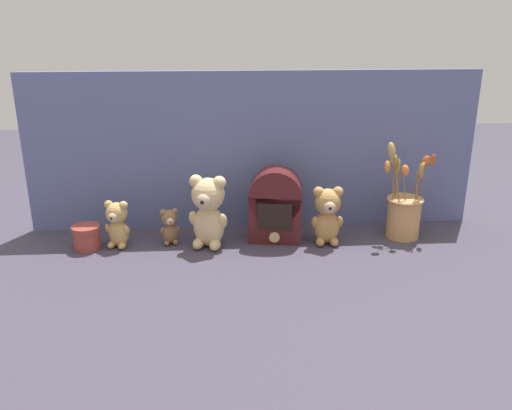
# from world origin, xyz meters

# --- Properties ---
(ground_plane) EXTENTS (4.00, 4.00, 0.00)m
(ground_plane) POSITION_xyz_m (0.00, 0.00, 0.00)
(ground_plane) COLOR #3D3847
(backdrop_wall) EXTENTS (1.58, 0.02, 0.56)m
(backdrop_wall) POSITION_xyz_m (0.00, 0.17, 0.28)
(backdrop_wall) COLOR slate
(backdrop_wall) RESTS_ON ground
(teddy_bear_large) EXTENTS (0.14, 0.13, 0.25)m
(teddy_bear_large) POSITION_xyz_m (-0.16, -0.01, 0.13)
(teddy_bear_large) COLOR #DBBC84
(teddy_bear_large) RESTS_ON ground
(teddy_bear_medium) EXTENTS (0.11, 0.10, 0.20)m
(teddy_bear_medium) POSITION_xyz_m (0.24, -0.02, 0.10)
(teddy_bear_medium) COLOR tan
(teddy_bear_medium) RESTS_ON ground
(teddy_bear_small) EXTENTS (0.09, 0.08, 0.16)m
(teddy_bear_small) POSITION_xyz_m (-0.46, 0.00, 0.08)
(teddy_bear_small) COLOR tan
(teddy_bear_small) RESTS_ON ground
(teddy_bear_tiny) EXTENTS (0.07, 0.06, 0.12)m
(teddy_bear_tiny) POSITION_xyz_m (-0.29, 0.02, 0.06)
(teddy_bear_tiny) COLOR olive
(teddy_bear_tiny) RESTS_ON ground
(flower_vase) EXTENTS (0.18, 0.13, 0.35)m
(flower_vase) POSITION_xyz_m (0.51, 0.02, 0.10)
(flower_vase) COLOR tan
(flower_vase) RESTS_ON ground
(vintage_radio) EXTENTS (0.19, 0.13, 0.25)m
(vintage_radio) POSITION_xyz_m (0.07, 0.03, 0.12)
(vintage_radio) COLOR #4C1919
(vintage_radio) RESTS_ON ground
(decorative_tin_tall) EXTENTS (0.09, 0.09, 0.08)m
(decorative_tin_tall) POSITION_xyz_m (-0.56, -0.01, 0.04)
(decorative_tin_tall) COLOR #993D33
(decorative_tin_tall) RESTS_ON ground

